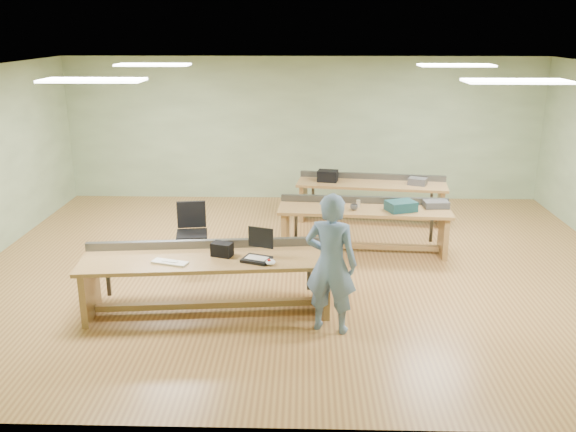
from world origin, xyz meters
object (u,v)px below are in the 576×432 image
(workbench_mid, at_px, (364,219))
(parts_bin_grey, at_px, (436,204))
(person, at_px, (331,264))
(camera_bag, at_px, (222,249))
(laptop_base, at_px, (257,259))
(mug, at_px, (354,207))
(drinks_can, at_px, (358,204))
(parts_bin_teal, at_px, (401,206))
(task_chair, at_px, (192,243))
(workbench_back, at_px, (371,193))
(workbench_front, at_px, (208,270))

(workbench_mid, height_order, parts_bin_grey, workbench_mid)
(person, bearing_deg, parts_bin_grey, -106.74)
(workbench_mid, bearing_deg, camera_bag, -128.56)
(laptop_base, bearing_deg, workbench_mid, 76.85)
(mug, height_order, drinks_can, drinks_can)
(person, xyz_separation_m, parts_bin_teal, (1.23, 2.63, -0.05))
(task_chair, height_order, mug, task_chair)
(parts_bin_teal, bearing_deg, parts_bin_grey, 18.26)
(laptop_base, bearing_deg, workbench_back, 85.56)
(workbench_front, relative_size, laptop_base, 9.63)
(workbench_front, height_order, person, person)
(task_chair, height_order, parts_bin_grey, task_chair)
(parts_bin_teal, relative_size, drinks_can, 3.69)
(workbench_front, bearing_deg, workbench_mid, 39.94)
(workbench_back, height_order, drinks_can, drinks_can)
(workbench_front, relative_size, mug, 26.70)
(workbench_front, distance_m, person, 1.67)
(camera_bag, bearing_deg, mug, 67.80)
(task_chair, distance_m, drinks_can, 2.75)
(drinks_can, bearing_deg, task_chair, -164.37)
(camera_bag, height_order, parts_bin_teal, camera_bag)
(workbench_mid, xyz_separation_m, drinks_can, (-0.10, 0.04, 0.26))
(workbench_back, xyz_separation_m, laptop_base, (-1.87, -4.07, 0.21))
(task_chair, relative_size, parts_bin_teal, 2.22)
(parts_bin_grey, bearing_deg, person, -122.95)
(workbench_mid, distance_m, parts_bin_grey, 1.20)
(workbench_mid, relative_size, workbench_back, 0.99)
(workbench_back, relative_size, parts_bin_grey, 7.29)
(mug, bearing_deg, task_chair, -167.36)
(workbench_mid, relative_size, parts_bin_grey, 7.18)
(task_chair, bearing_deg, workbench_mid, 5.51)
(camera_bag, distance_m, task_chair, 1.74)
(workbench_mid, relative_size, mug, 23.00)
(parts_bin_teal, height_order, drinks_can, parts_bin_teal)
(workbench_back, height_order, mug, workbench_back)
(person, height_order, camera_bag, person)
(person, distance_m, camera_bag, 1.48)
(workbench_mid, relative_size, laptop_base, 8.30)
(parts_bin_grey, bearing_deg, drinks_can, -179.10)
(workbench_mid, bearing_deg, workbench_front, -130.49)
(camera_bag, xyz_separation_m, drinks_can, (1.94, 2.27, -0.03))
(camera_bag, relative_size, mug, 2.12)
(workbench_mid, height_order, task_chair, task_chair)
(workbench_mid, xyz_separation_m, workbench_back, (0.29, 1.68, 0.00))
(camera_bag, xyz_separation_m, task_chair, (-0.68, 1.53, -0.48))
(workbench_mid, relative_size, camera_bag, 10.87)
(person, distance_m, parts_bin_teal, 2.90)
(person, distance_m, mug, 2.68)
(laptop_base, xyz_separation_m, parts_bin_teal, (2.15, 2.25, 0.06))
(workbench_back, xyz_separation_m, parts_bin_teal, (0.28, -1.82, 0.27))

